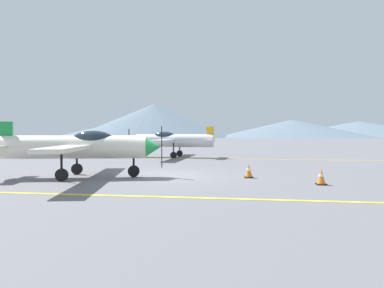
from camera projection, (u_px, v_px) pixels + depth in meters
name	position (u px, v px, depth m)	size (l,w,h in m)	color
ground_plane	(166.00, 175.00, 13.83)	(400.00, 400.00, 0.00)	slate
apron_line_near	(133.00, 196.00, 9.29)	(80.00, 0.16, 0.01)	yellow
apron_line_far	(191.00, 159.00, 22.75)	(80.00, 0.16, 0.01)	yellow
airplane_near	(80.00, 146.00, 13.16)	(6.99, 7.98, 2.39)	silver
airplane_mid	(171.00, 140.00, 23.96)	(6.94, 7.98, 2.39)	silver
traffic_cone_front	(321.00, 177.00, 11.36)	(0.36, 0.36, 0.59)	black
traffic_cone_side	(249.00, 171.00, 13.15)	(0.36, 0.36, 0.59)	black
hill_left	(106.00, 131.00, 173.42)	(52.12, 52.12, 6.18)	slate
hill_centerleft	(155.00, 121.00, 128.50)	(65.83, 65.83, 13.90)	slate
hill_centerright	(292.00, 129.00, 122.35)	(61.09, 61.09, 7.08)	slate
hill_right	(359.00, 129.00, 151.79)	(79.37, 79.37, 7.55)	slate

